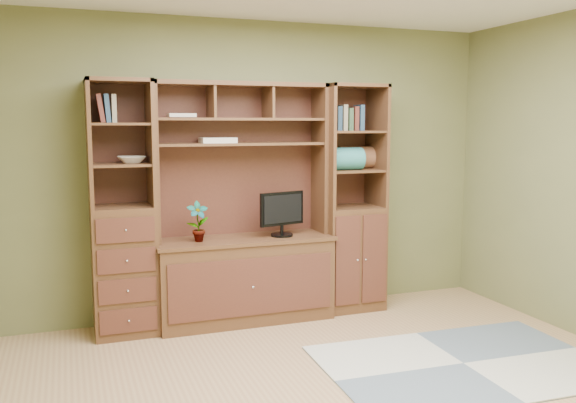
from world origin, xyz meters
name	(u,v)px	position (x,y,z in m)	size (l,w,h in m)	color
room	(352,193)	(0.00, 0.00, 1.30)	(4.60, 4.10, 2.64)	tan
center_hutch	(244,204)	(-0.17, 1.73, 1.02)	(1.54, 0.53, 2.05)	#50301C
left_tower	(122,209)	(-1.17, 1.77, 1.02)	(0.50, 0.45, 2.05)	#50301C
right_tower	(350,198)	(0.85, 1.77, 1.02)	(0.55, 0.45, 2.05)	#50301C
rug	(463,364)	(1.01, 0.24, 0.01)	(1.98, 1.32, 0.01)	gray
monitor	(282,206)	(0.16, 1.70, 1.00)	(0.44, 0.19, 0.53)	black
orchid	(198,222)	(-0.58, 1.70, 0.90)	(0.18, 0.12, 0.34)	#9B5634
magazines	(218,140)	(-0.37, 1.82, 1.56)	(0.29, 0.21, 0.04)	beige
bowl	(132,160)	(-1.09, 1.77, 1.42)	(0.23, 0.23, 0.06)	beige
blanket_teal	(343,159)	(0.75, 1.73, 1.39)	(0.35, 0.20, 0.20)	teal
blanket_red	(357,157)	(0.96, 1.85, 1.39)	(0.36, 0.20, 0.20)	brown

